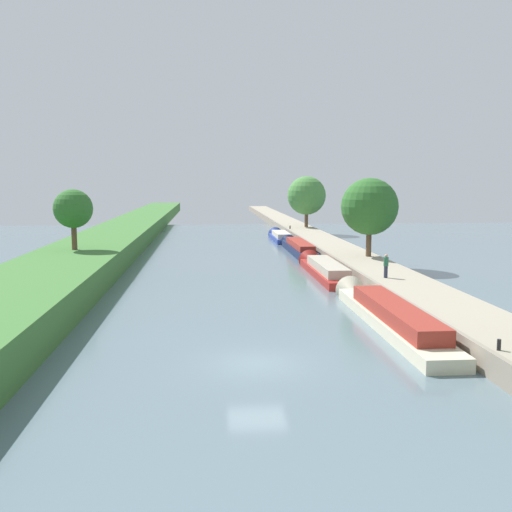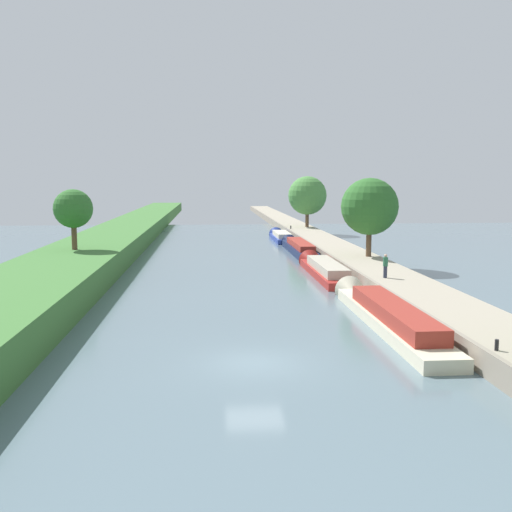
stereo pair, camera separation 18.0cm
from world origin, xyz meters
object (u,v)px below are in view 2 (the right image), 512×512
Objects in this scene: narrowboat_navy at (298,247)px; narrowboat_blue at (281,236)px; narrowboat_cream at (385,314)px; narrowboat_red at (323,269)px; person_walking at (385,265)px; mooring_bollard_near at (497,345)px; mooring_bollard_far at (291,227)px.

narrowboat_blue is (-0.28, 13.73, -0.11)m from narrowboat_navy.
narrowboat_cream reaches higher than narrowboat_red.
narrowboat_blue is at bearing 94.34° from person_walking.
narrowboat_blue is at bearing 90.23° from narrowboat_cream.
person_walking reaches higher than narrowboat_red.
mooring_bollard_near is 59.09m from mooring_bollard_far.
narrowboat_navy is at bearing 96.21° from person_walking.
narrowboat_navy reaches higher than narrowboat_red.
person_walking is (2.81, -36.95, 1.48)m from narrowboat_blue.
narrowboat_cream is 1.09× the size of narrowboat_navy.
person_walking is (2.53, -23.22, 1.36)m from narrowboat_navy.
narrowboat_cream is at bearing 101.75° from mooring_bollard_near.
mooring_bollard_far is at bearing 90.00° from mooring_bollard_near.
narrowboat_cream is 10.15× the size of person_walking.
mooring_bollard_near reaches higher than narrowboat_navy.
narrowboat_navy is 18.49m from mooring_bollard_far.
person_walking is 3.69× the size of mooring_bollard_near.
narrowboat_cream reaches higher than narrowboat_blue.
person_walking is 17.51m from mooring_bollard_near.
mooring_bollard_near is (2.00, -54.43, 0.83)m from narrowboat_blue.
narrowboat_navy is (0.22, 15.12, 0.06)m from narrowboat_red.
narrowboat_blue is (-0.18, 45.67, -0.12)m from narrowboat_cream.
mooring_bollard_far is at bearing 91.10° from person_walking.
person_walking is (2.75, -8.10, 1.42)m from narrowboat_red.
narrowboat_red is at bearing -90.84° from narrowboat_navy.
person_walking is at bearing -85.66° from narrowboat_blue.
narrowboat_cream is 31.94m from narrowboat_navy.
mooring_bollard_near is (1.95, -25.58, 0.78)m from narrowboat_red.
narrowboat_red is 33.58m from mooring_bollard_far.
mooring_bollard_far is (-0.80, 41.61, -0.65)m from person_walking.
narrowboat_blue is 5.14m from mooring_bollard_far.
mooring_bollard_far is at bearing 66.73° from narrowboat_blue.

